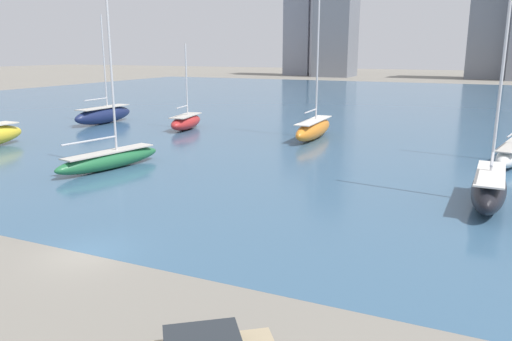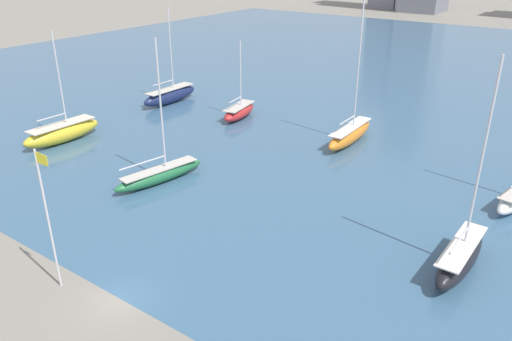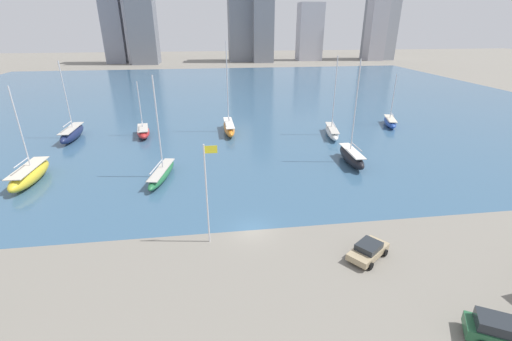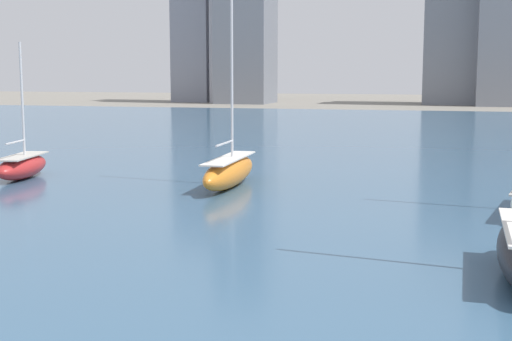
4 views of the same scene
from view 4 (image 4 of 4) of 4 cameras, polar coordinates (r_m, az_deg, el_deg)
name	(u,v)px [view 4 (image 4 of 4)]	position (r m, az deg, el deg)	size (l,w,h in m)	color
harbor_water	(319,140)	(83.64, 5.06, 2.42)	(180.00, 140.00, 0.00)	#385B7A
distant_city_skyline	(496,10)	(182.57, 18.64, 12.05)	(159.75, 22.75, 57.37)	gray
sailboat_orange	(229,171)	(49.28, -2.15, 0.00)	(2.15, 10.45, 16.75)	orange
sailboat_red	(22,166)	(56.04, -18.20, 0.35)	(3.50, 7.62, 10.11)	#B72828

